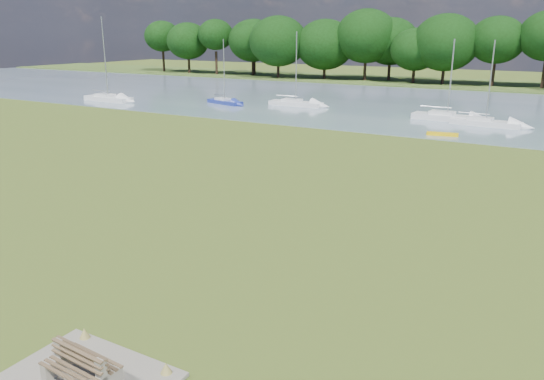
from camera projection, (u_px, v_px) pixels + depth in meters
The scene contains 11 objects.
ground at pixel (319, 220), 24.91m from camera, with size 220.00×220.00×0.00m, color olive.
river at pixel (477, 110), 59.80m from camera, with size 220.00×40.00×0.10m, color slate.
far_bank at pixel (510, 87), 84.72m from camera, with size 220.00×20.00×0.40m, color #4C6626.
bench_pair at pixel (81, 367), 13.13m from camera, with size 1.93×1.21×1.01m.
kayak at pixel (442, 134), 44.67m from camera, with size 2.57×0.60×0.26m, color yellow.
tree_line at pixel (448, 41), 83.87m from camera, with size 125.14×9.77×11.82m.
sailboat_0 at pixel (447, 115), 52.29m from camera, with size 6.87×2.33×7.77m.
sailboat_1 at pixel (485, 121), 49.42m from camera, with size 6.36×2.17×7.72m.
sailboat_4 at pixel (295, 102), 62.60m from camera, with size 6.46×1.87×8.42m.
sailboat_5 at pixel (225, 100), 64.19m from camera, with size 5.43×2.93×7.57m.
sailboat_6 at pixel (108, 97), 66.84m from camera, with size 6.94×2.08×10.20m.
Camera 1 is at (9.75, -21.45, 8.49)m, focal length 35.00 mm.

